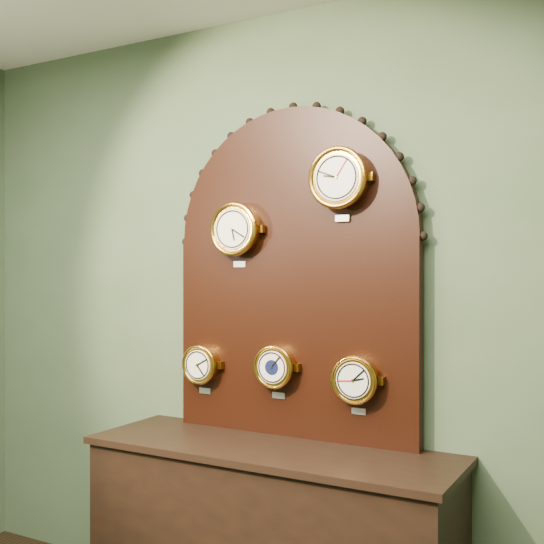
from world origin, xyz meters
The scene contains 7 objects.
wall_back centered at (0.00, 2.50, 1.40)m, with size 4.00×4.00×0.00m, color #44593D.
display_board centered at (0.00, 2.45, 1.63)m, with size 1.26×0.06×1.53m.
roman_clock centered at (-0.27, 2.38, 1.78)m, with size 0.25×0.08×0.30m.
arabic_clock centered at (0.26, 2.38, 1.98)m, with size 0.27×0.08×0.32m.
hygrometer centered at (-0.47, 2.38, 1.13)m, with size 0.19×0.08×0.24m.
barometer centered at (-0.06, 2.38, 1.15)m, with size 0.20×0.08×0.25m.
tide_clock centered at (0.33, 2.38, 1.12)m, with size 0.21×0.08×0.26m.
Camera 1 is at (1.44, -0.33, 1.59)m, focal length 45.19 mm.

